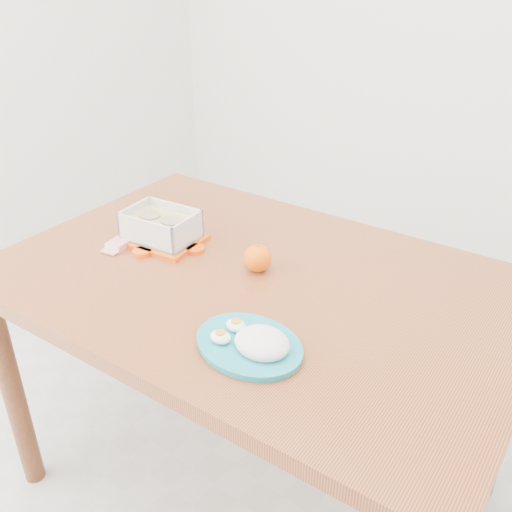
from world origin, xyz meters
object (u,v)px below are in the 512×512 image
Objects in this scene: dining_table at (256,307)px; rice_plate at (253,342)px; orange_fruit at (258,258)px; food_container at (161,227)px.

rice_plate is at bearing -56.76° from dining_table.
orange_fruit is at bearing 130.77° from rice_plate.
orange_fruit reaches higher than dining_table.
orange_fruit is at bearing 117.74° from dining_table.
dining_table is 19.43× the size of orange_fruit.
rice_plate is (0.19, -0.26, -0.01)m from orange_fruit.
food_container is 3.38× the size of orange_fruit.
dining_table is at bearing -5.98° from food_container.
food_container is 0.94× the size of rice_plate.
dining_table is at bearing -58.00° from orange_fruit.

